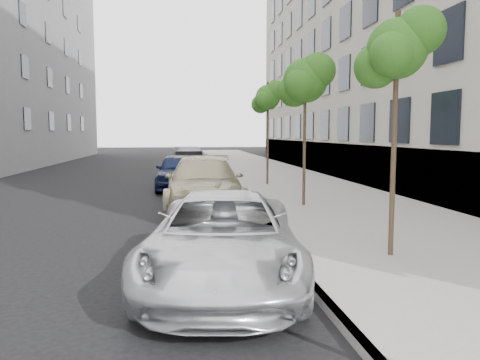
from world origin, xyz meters
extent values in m
plane|color=black|center=(0.00, 0.00, 0.00)|extent=(160.00, 160.00, 0.00)
cube|color=gray|center=(4.30, 24.00, 0.07)|extent=(6.40, 72.00, 0.14)
cube|color=#9E9B93|center=(1.18, 24.00, 0.07)|extent=(0.15, 72.00, 0.14)
cylinder|color=#38281C|center=(3.20, 1.50, 2.48)|extent=(0.10, 0.10, 4.67)
sphere|color=#1A651A|center=(3.20, 1.50, 4.11)|extent=(1.14, 1.14, 1.14)
sphere|color=#1A651A|center=(3.55, 1.30, 4.41)|extent=(0.91, 0.91, 0.91)
sphere|color=#1A651A|center=(2.90, 1.75, 3.81)|extent=(0.85, 0.85, 0.85)
cylinder|color=#38281C|center=(3.20, 8.00, 2.54)|extent=(0.10, 0.10, 4.80)
sphere|color=#1A651A|center=(3.20, 8.00, 4.24)|extent=(1.45, 1.45, 1.45)
sphere|color=#1A651A|center=(3.55, 7.80, 4.54)|extent=(1.16, 1.16, 1.16)
sphere|color=#1A651A|center=(2.90, 8.25, 3.94)|extent=(1.09, 1.09, 1.09)
cylinder|color=#38281C|center=(3.20, 14.50, 2.51)|extent=(0.10, 0.10, 4.75)
sphere|color=#1A651A|center=(3.20, 14.50, 4.19)|extent=(1.15, 1.15, 1.15)
sphere|color=#1A651A|center=(3.55, 14.30, 4.49)|extent=(0.92, 0.92, 0.92)
sphere|color=#1A651A|center=(2.90, 14.75, 3.89)|extent=(0.87, 0.87, 0.87)
imported|color=silver|center=(-0.19, 0.67, 0.75)|extent=(3.18, 5.69, 1.50)
imported|color=tan|center=(-0.13, 8.11, 0.87)|extent=(2.58, 6.07, 1.75)
imported|color=#101836|center=(-0.94, 14.12, 0.82)|extent=(2.08, 4.85, 1.63)
imported|color=black|center=(-0.36, 20.50, 0.74)|extent=(1.94, 4.59, 1.47)
imported|color=#97999E|center=(-0.10, 26.07, 0.79)|extent=(2.84, 5.68, 1.58)
camera|label=1|loc=(-0.91, -7.07, 2.52)|focal=35.00mm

